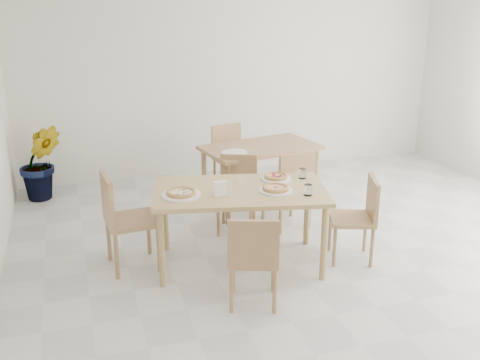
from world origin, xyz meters
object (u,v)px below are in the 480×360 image
object	(u,v)px
pizza_margherita	(276,188)
chair_back_s	(291,184)
second_table	(260,154)
plate_empty	(234,152)
main_table	(240,197)
chair_east	(360,213)
plate_mushroom	(181,195)
chair_back_n	(230,153)
pizza_mushroom	(181,193)
chair_south	(253,255)
potted_plant	(41,162)
plate_pepperoni	(276,179)
chair_west	(122,215)
plate_margherita	(276,190)
tumbler_a	(308,190)
chair_north	(237,187)
pizza_pepperoni	(276,176)
napkin_holder	(220,190)
tumbler_b	(302,173)

from	to	relation	value
pizza_margherita	chair_back_s	xyz separation A→B (m)	(0.48, 0.80, -0.27)
second_table	plate_empty	size ratio (longest dim) A/B	5.14
plate_empty	main_table	bearing A→B (deg)	-104.28
chair_east	plate_mushroom	bearing A→B (deg)	-79.00
main_table	chair_back_n	world-z (taller)	chair_back_n
pizza_mushroom	plate_empty	size ratio (longest dim) A/B	1.15
chair_south	second_table	xyz separation A→B (m)	(0.80, 2.12, 0.18)
potted_plant	plate_pepperoni	bearing A→B (deg)	-45.16
pizza_margherita	chair_back_n	bearing A→B (deg)	84.46
chair_west	chair_east	distance (m)	2.23
plate_margherita	plate_pepperoni	world-z (taller)	same
tumbler_a	plate_mushroom	bearing A→B (deg)	163.63
main_table	second_table	world-z (taller)	same
chair_north	potted_plant	distance (m)	2.58
plate_mushroom	pizza_margherita	distance (m)	0.85
plate_empty	second_table	bearing A→B (deg)	27.90
chair_south	plate_mushroom	bearing A→B (deg)	-42.03
chair_south	plate_mushroom	world-z (taller)	chair_south
plate_empty	pizza_pepperoni	bearing A→B (deg)	-83.12
chair_north	potted_plant	bearing A→B (deg)	166.41
plate_margherita	chair_back_n	world-z (taller)	chair_back_n
chair_south	chair_west	xyz separation A→B (m)	(-0.93, 1.01, 0.06)
second_table	plate_pepperoni	bearing A→B (deg)	-113.62
napkin_holder	potted_plant	xyz separation A→B (m)	(-1.59, 2.53, -0.35)
plate_margherita	second_table	bearing A→B (deg)	75.84
chair_back_n	plate_empty	size ratio (longest dim) A/B	3.02
chair_north	pizza_mushroom	distance (m)	1.17
chair_south	pizza_margherita	bearing A→B (deg)	-105.23
potted_plant	pizza_pepperoni	bearing A→B (deg)	-45.16
chair_east	tumbler_a	size ratio (longest dim) A/B	8.27
plate_margherita	potted_plant	size ratio (longest dim) A/B	0.32
second_table	chair_back_n	bearing A→B (deg)	92.59
second_table	plate_empty	distance (m)	0.44
chair_east	pizza_mushroom	size ratio (longest dim) A/B	2.54
pizza_margherita	second_table	size ratio (longest dim) A/B	0.17
second_table	pizza_mushroom	bearing A→B (deg)	-143.20
chair_north	plate_empty	xyz separation A→B (m)	(0.07, 0.34, 0.29)
chair_back_s	chair_back_n	world-z (taller)	chair_back_s
chair_back_s	chair_back_n	size ratio (longest dim) A/B	1.03
chair_north	chair_south	bearing A→B (deg)	-78.15
main_table	second_table	bearing A→B (deg)	75.92
chair_south	chair_north	world-z (taller)	chair_south
chair_east	plate_empty	size ratio (longest dim) A/B	2.92
plate_margherita	tumbler_b	size ratio (longest dim) A/B	3.13
chair_north	pizza_pepperoni	bearing A→B (deg)	-49.39
pizza_pepperoni	chair_south	bearing A→B (deg)	-120.07
pizza_mushroom	tumbler_b	bearing A→B (deg)	6.23
chair_east	chair_south	bearing A→B (deg)	-48.22
plate_empty	pizza_mushroom	bearing A→B (deg)	-125.89
chair_east	napkin_holder	distance (m)	1.39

